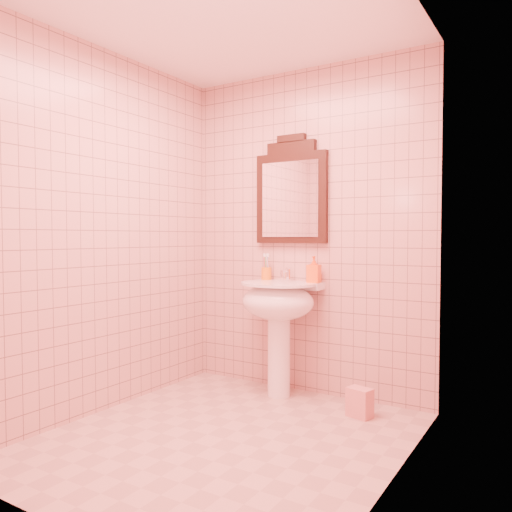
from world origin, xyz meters
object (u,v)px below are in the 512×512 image
Objects in this scene: pedestal_sink at (278,309)px; toothbrush_cup at (266,273)px; soap_dispenser at (314,269)px; towel at (360,403)px; mirror at (291,193)px.

toothbrush_cup is at bearing 142.02° from pedestal_sink.
toothbrush_cup is 0.93× the size of soap_dispenser.
soap_dispenser is at bearing 30.29° from pedestal_sink.
towel is at bearing -8.15° from pedestal_sink.
pedestal_sink is 4.63× the size of toothbrush_cup.
mirror is at bearing 90.00° from pedestal_sink.
soap_dispenser reaches higher than toothbrush_cup.
towel is at bearing -34.15° from soap_dispenser.
mirror reaches higher than towel.
toothbrush_cup is 0.96× the size of towel.
mirror reaches higher than toothbrush_cup.
soap_dispenser is (0.23, 0.13, 0.30)m from pedestal_sink.
mirror is at bearing 156.26° from towel.
mirror is at bearing 13.83° from toothbrush_cup.
pedestal_sink is 0.36m from toothbrush_cup.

